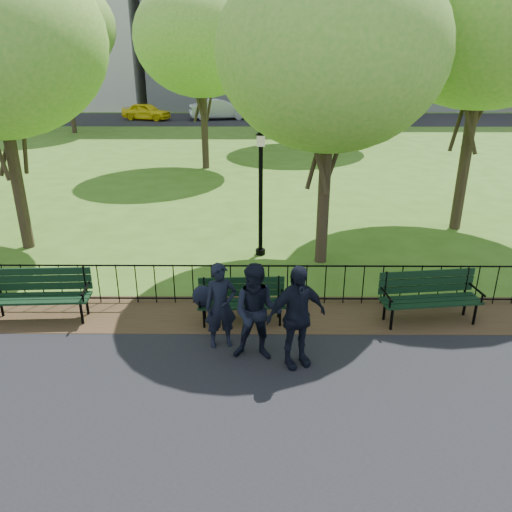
{
  "coord_description": "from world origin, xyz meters",
  "views": [
    {
      "loc": [
        0.4,
        -7.54,
        4.96
      ],
      "look_at": [
        0.34,
        1.5,
        1.3
      ],
      "focal_mm": 35.0,
      "sensor_mm": 36.0,
      "label": 1
    }
  ],
  "objects_px": {
    "tree_near_e": "(331,52)",
    "tree_far_c": "(201,38)",
    "park_bench_main": "(224,296)",
    "lamppost": "(261,190)",
    "tree_far_e": "(338,18)",
    "sedan_dark": "(375,110)",
    "park_bench_right_a": "(429,292)",
    "tree_far_w": "(61,26)",
    "tree_mid_e": "(490,2)",
    "person_right": "(296,317)",
    "sedan_silver": "(220,109)",
    "person_left": "(221,306)",
    "taxi": "(146,111)",
    "person_mid": "(257,313)",
    "park_bench_left_a": "(40,289)"
  },
  "relations": [
    {
      "from": "tree_far_c",
      "to": "sedan_dark",
      "type": "height_order",
      "value": "tree_far_c"
    },
    {
      "from": "sedan_silver",
      "to": "tree_near_e",
      "type": "bearing_deg",
      "value": 176.49
    },
    {
      "from": "park_bench_right_a",
      "to": "lamppost",
      "type": "height_order",
      "value": "lamppost"
    },
    {
      "from": "person_right",
      "to": "sedan_silver",
      "type": "distance_m",
      "value": 35.23
    },
    {
      "from": "tree_mid_e",
      "to": "park_bench_main",
      "type": "bearing_deg",
      "value": -138.49
    },
    {
      "from": "tree_mid_e",
      "to": "person_left",
      "type": "bearing_deg",
      "value": -134.87
    },
    {
      "from": "park_bench_right_a",
      "to": "sedan_silver",
      "type": "height_order",
      "value": "sedan_silver"
    },
    {
      "from": "lamppost",
      "to": "tree_near_e",
      "type": "distance_m",
      "value": 3.63
    },
    {
      "from": "lamppost",
      "to": "tree_far_e",
      "type": "bearing_deg",
      "value": 76.58
    },
    {
      "from": "lamppost",
      "to": "tree_far_w",
      "type": "height_order",
      "value": "tree_far_w"
    },
    {
      "from": "sedan_dark",
      "to": "tree_near_e",
      "type": "bearing_deg",
      "value": 162.54
    },
    {
      "from": "tree_far_e",
      "to": "tree_far_w",
      "type": "relative_size",
      "value": 1.03
    },
    {
      "from": "tree_far_c",
      "to": "sedan_silver",
      "type": "height_order",
      "value": "tree_far_c"
    },
    {
      "from": "person_right",
      "to": "person_left",
      "type": "bearing_deg",
      "value": 133.11
    },
    {
      "from": "tree_mid_e",
      "to": "taxi",
      "type": "xyz_separation_m",
      "value": [
        -15.24,
        27.28,
        -5.55
      ]
    },
    {
      "from": "park_bench_right_a",
      "to": "person_right",
      "type": "bearing_deg",
      "value": -157.33
    },
    {
      "from": "tree_near_e",
      "to": "lamppost",
      "type": "bearing_deg",
      "value": 163.0
    },
    {
      "from": "park_bench_main",
      "to": "taxi",
      "type": "bearing_deg",
      "value": 101.51
    },
    {
      "from": "tree_near_e",
      "to": "tree_far_c",
      "type": "bearing_deg",
      "value": 109.73
    },
    {
      "from": "tree_mid_e",
      "to": "person_mid",
      "type": "relative_size",
      "value": 5.11
    },
    {
      "from": "park_bench_right_a",
      "to": "lamppost",
      "type": "distance_m",
      "value": 4.99
    },
    {
      "from": "tree_far_e",
      "to": "sedan_dark",
      "type": "height_order",
      "value": "tree_far_e"
    },
    {
      "from": "tree_far_e",
      "to": "sedan_dark",
      "type": "bearing_deg",
      "value": 66.18
    },
    {
      "from": "sedan_dark",
      "to": "lamppost",
      "type": "bearing_deg",
      "value": 159.54
    },
    {
      "from": "lamppost",
      "to": "tree_far_c",
      "type": "relative_size",
      "value": 0.4
    },
    {
      "from": "tree_near_e",
      "to": "tree_mid_e",
      "type": "height_order",
      "value": "tree_mid_e"
    },
    {
      "from": "person_right",
      "to": "park_bench_main",
      "type": "bearing_deg",
      "value": 110.28
    },
    {
      "from": "park_bench_left_a",
      "to": "lamppost",
      "type": "bearing_deg",
      "value": 35.53
    },
    {
      "from": "park_bench_right_a",
      "to": "sedan_silver",
      "type": "bearing_deg",
      "value": 94.16
    },
    {
      "from": "park_bench_main",
      "to": "tree_far_w",
      "type": "xyz_separation_m",
      "value": [
        -11.98,
        26.02,
        6.03
      ]
    },
    {
      "from": "tree_far_c",
      "to": "person_left",
      "type": "distance_m",
      "value": 16.31
    },
    {
      "from": "tree_far_e",
      "to": "person_mid",
      "type": "distance_m",
      "value": 24.11
    },
    {
      "from": "tree_far_c",
      "to": "lamppost",
      "type": "bearing_deg",
      "value": -76.9
    },
    {
      "from": "tree_mid_e",
      "to": "park_bench_right_a",
      "type": "bearing_deg",
      "value": -114.87
    },
    {
      "from": "lamppost",
      "to": "person_mid",
      "type": "xyz_separation_m",
      "value": [
        -0.07,
        -4.92,
        -0.88
      ]
    },
    {
      "from": "person_left",
      "to": "sedan_dark",
      "type": "bearing_deg",
      "value": 58.88
    },
    {
      "from": "tree_far_w",
      "to": "person_mid",
      "type": "relative_size",
      "value": 5.43
    },
    {
      "from": "person_right",
      "to": "sedan_silver",
      "type": "xyz_separation_m",
      "value": [
        -3.87,
        35.02,
        -0.09
      ]
    },
    {
      "from": "tree_mid_e",
      "to": "tree_far_c",
      "type": "distance_m",
      "value": 12.24
    },
    {
      "from": "tree_near_e",
      "to": "sedan_dark",
      "type": "distance_m",
      "value": 31.26
    },
    {
      "from": "park_bench_right_a",
      "to": "tree_mid_e",
      "type": "bearing_deg",
      "value": 58.12
    },
    {
      "from": "park_bench_right_a",
      "to": "tree_far_w",
      "type": "height_order",
      "value": "tree_far_w"
    },
    {
      "from": "park_bench_left_a",
      "to": "taxi",
      "type": "distance_m",
      "value": 33.37
    },
    {
      "from": "taxi",
      "to": "sedan_dark",
      "type": "distance_m",
      "value": 18.61
    },
    {
      "from": "tree_mid_e",
      "to": "sedan_silver",
      "type": "height_order",
      "value": "tree_mid_e"
    },
    {
      "from": "tree_mid_e",
      "to": "person_left",
      "type": "xyz_separation_m",
      "value": [
        -6.71,
        -6.74,
        -5.42
      ]
    },
    {
      "from": "park_bench_main",
      "to": "tree_far_c",
      "type": "height_order",
      "value": "tree_far_c"
    },
    {
      "from": "tree_far_c",
      "to": "person_left",
      "type": "bearing_deg",
      "value": -83.24
    },
    {
      "from": "person_mid",
      "to": "tree_far_w",
      "type": "bearing_deg",
      "value": 120.5
    },
    {
      "from": "park_bench_main",
      "to": "tree_near_e",
      "type": "distance_m",
      "value": 5.92
    }
  ]
}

